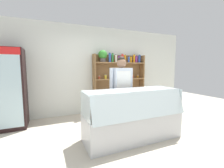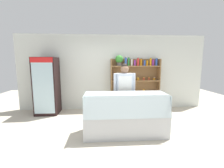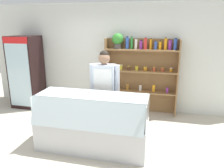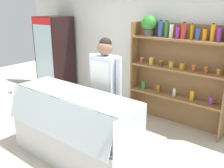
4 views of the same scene
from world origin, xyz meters
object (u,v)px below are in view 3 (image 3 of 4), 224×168
at_px(shelving_unit, 139,68).
at_px(deli_display_case, 92,132).
at_px(shop_clerk, 104,86).
at_px(drinks_fridge, 26,72).

xyz_separation_m(shelving_unit, deli_display_case, (-0.59, -1.92, -0.82)).
relative_size(deli_display_case, shop_clerk, 1.14).
xyz_separation_m(drinks_fridge, deli_display_case, (2.38, -1.66, -0.63)).
relative_size(drinks_fridge, shop_clerk, 1.11).
distance_m(deli_display_case, shop_clerk, 0.93).
xyz_separation_m(drinks_fridge, shop_clerk, (2.45, -1.04, 0.06)).
height_order(shelving_unit, shop_clerk, shelving_unit).
bearing_deg(drinks_fridge, deli_display_case, -34.89).
bearing_deg(shelving_unit, drinks_fridge, -175.00).
bearing_deg(drinks_fridge, shop_clerk, -23.03).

